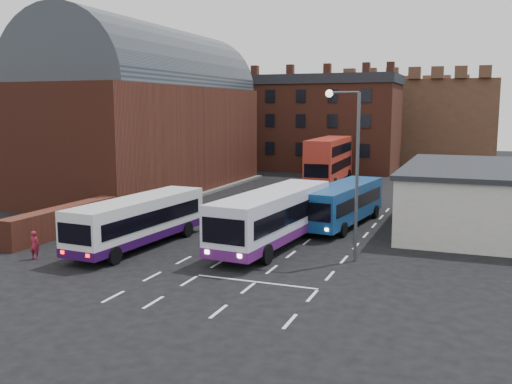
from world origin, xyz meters
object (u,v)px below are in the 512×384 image
(street_lamp, at_px, (351,159))
(pedestrian_beige, at_px, (102,240))
(bus_white_outbound, at_px, (139,218))
(bus_white_inbound, at_px, (273,214))
(pedestrian_red, at_px, (35,245))
(bus_red_double, at_px, (329,159))
(bus_blue, at_px, (343,201))

(street_lamp, bearing_deg, pedestrian_beige, -164.28)
(bus_white_outbound, height_order, bus_white_inbound, bus_white_inbound)
(street_lamp, relative_size, pedestrian_red, 5.79)
(bus_red_double, xyz_separation_m, pedestrian_beige, (-4.48, -33.97, -1.78))
(bus_white_outbound, distance_m, bus_blue, 14.20)
(bus_white_outbound, distance_m, bus_red_double, 31.85)
(bus_blue, relative_size, pedestrian_beige, 6.64)
(bus_red_double, relative_size, pedestrian_red, 7.88)
(pedestrian_red, height_order, pedestrian_beige, pedestrian_beige)
(pedestrian_red, xyz_separation_m, pedestrian_beige, (2.84, 2.07, 0.03))
(bus_white_inbound, height_order, bus_blue, bus_white_inbound)
(bus_blue, distance_m, street_lamp, 9.92)
(bus_blue, height_order, pedestrian_beige, bus_blue)
(bus_white_outbound, relative_size, bus_blue, 1.00)
(bus_white_inbound, bearing_deg, bus_blue, -104.56)
(bus_blue, xyz_separation_m, street_lamp, (2.29, -8.90, 3.74))
(bus_white_outbound, xyz_separation_m, bus_white_inbound, (7.28, 2.97, 0.21))
(pedestrian_beige, bearing_deg, bus_white_inbound, -179.91)
(bus_red_double, height_order, pedestrian_red, bus_red_double)
(bus_white_outbound, distance_m, pedestrian_red, 5.85)
(bus_white_outbound, distance_m, street_lamp, 12.77)
(bus_white_outbound, distance_m, bus_white_inbound, 7.86)
(street_lamp, relative_size, pedestrian_beige, 5.56)
(bus_blue, height_order, bus_red_double, bus_red_double)
(bus_blue, xyz_separation_m, pedestrian_beige, (-10.74, -12.57, -0.89))
(bus_blue, relative_size, pedestrian_red, 6.91)
(bus_white_inbound, relative_size, pedestrian_red, 7.78)
(street_lamp, height_order, pedestrian_beige, street_lamp)
(pedestrian_red, relative_size, pedestrian_beige, 0.96)
(bus_white_inbound, bearing_deg, bus_red_double, -77.66)
(bus_blue, height_order, pedestrian_red, bus_blue)
(bus_white_outbound, bearing_deg, street_lamp, 10.09)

